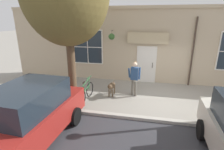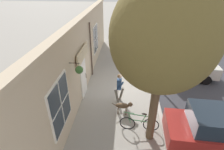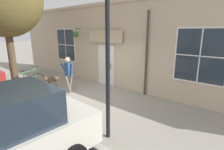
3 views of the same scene
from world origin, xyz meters
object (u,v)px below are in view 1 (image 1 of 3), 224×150
object	(u,v)px
pedestrian_walking	(134,75)
dog_on_leash	(112,86)
leaning_bicycle	(86,93)
parked_car_nearest_curb	(25,117)

from	to	relation	value
pedestrian_walking	dog_on_leash	size ratio (longest dim) A/B	1.56
pedestrian_walking	leaning_bicycle	distance (m)	2.37
dog_on_leash	parked_car_nearest_curb	distance (m)	4.19
leaning_bicycle	pedestrian_walking	bearing A→B (deg)	115.41
pedestrian_walking	leaning_bicycle	bearing A→B (deg)	-64.59
pedestrian_walking	parked_car_nearest_curb	xyz separation A→B (m)	(4.08, -2.72, -0.13)
leaning_bicycle	dog_on_leash	bearing A→B (deg)	124.82
pedestrian_walking	dog_on_leash	distance (m)	1.19
pedestrian_walking	leaning_bicycle	size ratio (longest dim) A/B	0.97
leaning_bicycle	parked_car_nearest_curb	distance (m)	3.21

